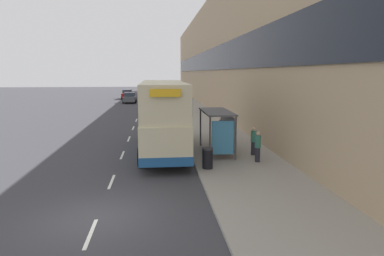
# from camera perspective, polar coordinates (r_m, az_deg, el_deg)

# --- Properties ---
(ground_plane) EXTENTS (220.00, 220.00, 0.00)m
(ground_plane) POSITION_cam_1_polar(r_m,az_deg,el_deg) (12.34, -15.57, -14.31)
(ground_plane) COLOR #38383D
(pavement) EXTENTS (5.00, 93.00, 0.14)m
(pavement) POSITION_cam_1_polar(r_m,az_deg,el_deg) (50.08, -0.90, 3.73)
(pavement) COLOR gray
(pavement) RESTS_ON ground_plane
(terrace_facade) EXTENTS (3.10, 93.00, 14.42)m
(terrace_facade) POSITION_cam_1_polar(r_m,az_deg,el_deg) (50.42, 3.70, 11.86)
(terrace_facade) COLOR tan
(terrace_facade) RESTS_ON ground_plane
(lane_mark_0) EXTENTS (0.12, 2.00, 0.01)m
(lane_mark_0) POSITION_cam_1_polar(r_m,az_deg,el_deg) (11.33, -16.53, -16.51)
(lane_mark_0) COLOR silver
(lane_mark_0) RESTS_ON ground_plane
(lane_mark_1) EXTENTS (0.12, 2.00, 0.01)m
(lane_mark_1) POSITION_cam_1_polar(r_m,az_deg,el_deg) (15.99, -13.25, -8.69)
(lane_mark_1) COLOR silver
(lane_mark_1) RESTS_ON ground_plane
(lane_mark_2) EXTENTS (0.12, 2.00, 0.01)m
(lane_mark_2) POSITION_cam_1_polar(r_m,az_deg,el_deg) (20.83, -11.53, -4.43)
(lane_mark_2) COLOR silver
(lane_mark_2) RESTS_ON ground_plane
(lane_mark_3) EXTENTS (0.12, 2.00, 0.01)m
(lane_mark_3) POSITION_cam_1_polar(r_m,az_deg,el_deg) (25.76, -10.48, -1.79)
(lane_mark_3) COLOR silver
(lane_mark_3) RESTS_ON ground_plane
(lane_mark_4) EXTENTS (0.12, 2.00, 0.01)m
(lane_mark_4) POSITION_cam_1_polar(r_m,az_deg,el_deg) (30.73, -9.77, 0.00)
(lane_mark_4) COLOR silver
(lane_mark_4) RESTS_ON ground_plane
(lane_mark_5) EXTENTS (0.12, 2.00, 0.01)m
(lane_mark_5) POSITION_cam_1_polar(r_m,az_deg,el_deg) (35.73, -9.26, 1.29)
(lane_mark_5) COLOR silver
(lane_mark_5) RESTS_ON ground_plane
(lane_mark_6) EXTENTS (0.12, 2.00, 0.01)m
(lane_mark_6) POSITION_cam_1_polar(r_m,az_deg,el_deg) (40.74, -8.87, 2.27)
(lane_mark_6) COLOR silver
(lane_mark_6) RESTS_ON ground_plane
(lane_mark_7) EXTENTS (0.12, 2.00, 0.01)m
(lane_mark_7) POSITION_cam_1_polar(r_m,az_deg,el_deg) (45.76, -8.57, 3.03)
(lane_mark_7) COLOR silver
(lane_mark_7) RESTS_ON ground_plane
(lane_mark_8) EXTENTS (0.12, 2.00, 0.01)m
(lane_mark_8) POSITION_cam_1_polar(r_m,az_deg,el_deg) (50.79, -8.32, 3.64)
(lane_mark_8) COLOR silver
(lane_mark_8) RESTS_ON ground_plane
(bus_shelter) EXTENTS (1.60, 4.20, 2.48)m
(bus_shelter) POSITION_cam_1_polar(r_m,az_deg,el_deg) (20.00, 4.77, 0.62)
(bus_shelter) COLOR #4C4C51
(bus_shelter) RESTS_ON ground_plane
(double_decker_bus_near) EXTENTS (2.85, 10.46, 4.30)m
(double_decker_bus_near) POSITION_cam_1_polar(r_m,az_deg,el_deg) (20.86, -4.81, 2.10)
(double_decker_bus_near) COLOR beige
(double_decker_bus_near) RESTS_ON ground_plane
(car_0) EXTENTS (1.92, 4.22, 1.72)m
(car_0) POSITION_cam_1_polar(r_m,az_deg,el_deg) (41.93, -4.50, 3.71)
(car_0) COLOR maroon
(car_0) RESTS_ON ground_plane
(car_1) EXTENTS (2.01, 4.11, 1.83)m
(car_1) POSITION_cam_1_polar(r_m,az_deg,el_deg) (59.20, -5.29, 5.34)
(car_1) COLOR #B7B799
(car_1) RESTS_ON ground_plane
(car_2) EXTENTS (2.09, 3.94, 1.70)m
(car_2) POSITION_cam_1_polar(r_m,az_deg,el_deg) (56.41, -10.33, 4.98)
(car_2) COLOR #4C5156
(car_2) RESTS_ON ground_plane
(car_3) EXTENTS (2.04, 4.51, 1.75)m
(car_3) POSITION_cam_1_polar(r_m,az_deg,el_deg) (65.21, -10.73, 5.55)
(car_3) COLOR maroon
(car_3) RESTS_ON ground_plane
(pedestrian_at_shelter) EXTENTS (0.33, 0.33, 1.66)m
(pedestrian_at_shelter) POSITION_cam_1_polar(r_m,az_deg,el_deg) (24.06, 4.91, -0.07)
(pedestrian_at_shelter) COLOR #23232D
(pedestrian_at_shelter) RESTS_ON ground_plane
(pedestrian_1) EXTENTS (0.32, 0.32, 1.63)m
(pedestrian_1) POSITION_cam_1_polar(r_m,az_deg,el_deg) (18.52, 10.90, -3.05)
(pedestrian_1) COLOR #23232D
(pedestrian_1) RESTS_ON ground_plane
(pedestrian_2) EXTENTS (0.32, 0.32, 1.62)m
(pedestrian_2) POSITION_cam_1_polar(r_m,az_deg,el_deg) (20.03, 10.21, -2.12)
(pedestrian_2) COLOR #23232D
(pedestrian_2) RESTS_ON ground_plane
(litter_bin) EXTENTS (0.55, 0.55, 1.05)m
(litter_bin) POSITION_cam_1_polar(r_m,az_deg,el_deg) (17.04, 2.61, -5.01)
(litter_bin) COLOR black
(litter_bin) RESTS_ON ground_plane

